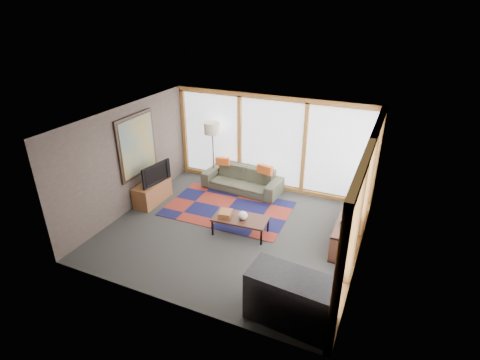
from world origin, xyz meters
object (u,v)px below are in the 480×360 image
at_px(tv_console, 153,192).
at_px(bar_counter, 291,299).
at_px(sofa, 242,179).
at_px(bookshelf, 349,224).
at_px(floor_lamp, 213,153).
at_px(television, 154,173).
at_px(coffee_table, 240,226).

height_order(tv_console, bar_counter, bar_counter).
bearing_deg(tv_console, bar_counter, -28.51).
relative_size(sofa, bookshelf, 0.93).
relative_size(floor_lamp, bookshelf, 0.77).
relative_size(sofa, bar_counter, 1.54).
height_order(floor_lamp, bookshelf, floor_lamp).
bearing_deg(sofa, bar_counter, -53.32).
bearing_deg(bookshelf, tv_console, -174.31).
bearing_deg(tv_console, floor_lamp, 61.70).
height_order(sofa, bar_counter, bar_counter).
height_order(sofa, tv_console, sofa).
bearing_deg(television, bookshelf, -75.14).
bearing_deg(floor_lamp, television, -116.46).
bearing_deg(television, coffee_table, -90.57).
xyz_separation_m(tv_console, television, (0.08, 0.03, 0.55)).
height_order(bookshelf, bar_counter, bar_counter).
height_order(sofa, television, television).
xyz_separation_m(floor_lamp, bar_counter, (3.54, -4.09, -0.44)).
bearing_deg(coffee_table, sofa, 112.65).
height_order(coffee_table, bar_counter, bar_counter).
distance_m(sofa, tv_console, 2.42).
bearing_deg(floor_lamp, bar_counter, -49.18).
distance_m(tv_console, television, 0.55).
bearing_deg(bookshelf, television, -174.53).
relative_size(floor_lamp, bar_counter, 1.27).
bearing_deg(bar_counter, tv_console, 156.22).
bearing_deg(bar_counter, coffee_table, 136.37).
relative_size(coffee_table, bookshelf, 0.52).
height_order(television, bar_counter, television).
relative_size(coffee_table, television, 1.29).
height_order(floor_lamp, tv_console, floor_lamp).
bearing_deg(television, floor_lamp, -17.07).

